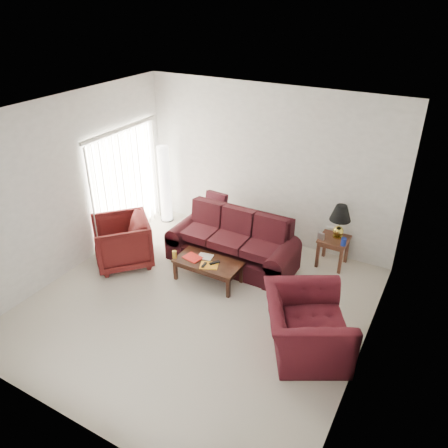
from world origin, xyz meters
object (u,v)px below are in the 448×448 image
at_px(armchair_left, 122,242).
at_px(end_table, 332,251).
at_px(armchair_right, 306,326).
at_px(floor_lamp, 165,184).
at_px(sofa, 232,241).
at_px(coffee_table, 208,271).

bearing_deg(armchair_left, end_table, 70.78).
bearing_deg(armchair_right, end_table, -21.55).
bearing_deg(floor_lamp, armchair_right, -29.35).
bearing_deg(end_table, armchair_right, -82.44).
distance_m(sofa, coffee_table, 0.73).
bearing_deg(floor_lamp, sofa, -21.62).
xyz_separation_m(end_table, coffee_table, (-1.68, -1.52, -0.08)).
distance_m(floor_lamp, coffee_table, 2.51).
distance_m(sofa, floor_lamp, 2.20).
xyz_separation_m(end_table, floor_lamp, (-3.61, -0.04, 0.56)).
bearing_deg(end_table, sofa, -152.09).
height_order(armchair_left, armchair_right, armchair_left).
bearing_deg(coffee_table, armchair_right, -5.16).
bearing_deg(sofa, floor_lamp, 162.10).
height_order(end_table, armchair_right, armchair_right).
xyz_separation_m(armchair_right, coffee_table, (-1.98, 0.72, -0.21)).
bearing_deg(floor_lamp, end_table, 0.70).
height_order(end_table, armchair_left, armchair_left).
xyz_separation_m(end_table, armchair_left, (-3.31, -1.79, 0.17)).
height_order(sofa, floor_lamp, floor_lamp).
relative_size(sofa, armchair_right, 1.84).
distance_m(armchair_right, coffee_table, 2.12).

